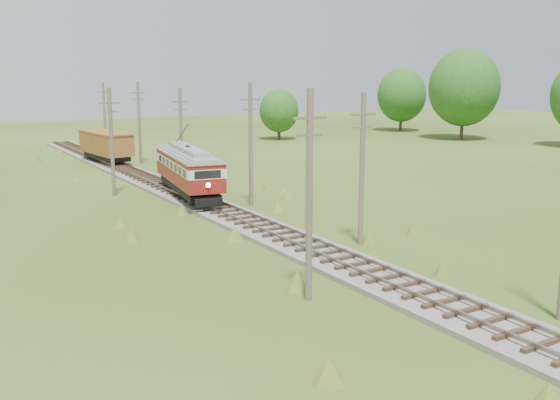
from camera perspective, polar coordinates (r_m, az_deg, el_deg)
railbed_main at (r=47.92m, az=-7.73°, el=-0.00°), size 3.60×96.00×0.57m
streetcar at (r=48.69m, az=-8.40°, el=2.96°), size 4.59×11.96×5.40m
gondola at (r=70.40m, az=-15.63°, el=4.91°), size 3.73×9.22×2.98m
gravel_pile at (r=61.67m, az=-9.35°, el=2.77°), size 3.03×3.21×1.10m
utility_pole_r_2 at (r=35.19m, az=7.51°, el=2.92°), size 1.60×0.30×8.60m
utility_pole_r_3 at (r=45.94m, az=-2.70°, el=5.20°), size 1.60×0.30×9.00m
utility_pole_r_4 at (r=57.63m, az=-9.03°, el=6.00°), size 1.60×0.30×8.40m
utility_pole_r_5 at (r=69.93m, az=-12.74°, el=6.98°), size 1.60×0.30×8.90m
utility_pole_r_6 at (r=82.31m, az=-15.74°, el=7.37°), size 1.60×0.30×8.70m
utility_pole_l_a at (r=26.01m, az=2.70°, el=0.51°), size 1.60×0.30×9.00m
utility_pole_l_b at (r=51.44m, az=-15.14°, el=5.25°), size 1.60×0.30×8.60m
tree_right_4 at (r=98.81m, az=16.48°, el=9.82°), size 10.50×10.50×13.53m
tree_right_5 at (r=111.69m, az=11.06°, el=9.39°), size 8.40×8.40×10.82m
tree_mid_b at (r=94.71m, az=-0.10°, el=8.16°), size 5.88×5.88×7.57m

